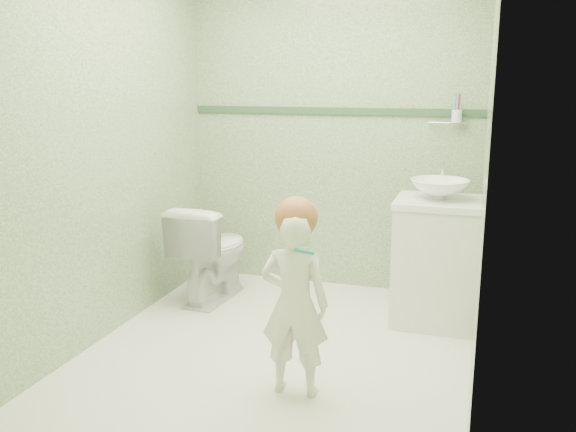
% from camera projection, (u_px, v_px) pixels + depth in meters
% --- Properties ---
extents(ground, '(2.50, 2.50, 0.00)m').
position_uv_depth(ground, '(280.00, 347.00, 3.67)').
color(ground, silver).
rests_on(ground, ground).
extents(room_shell, '(2.50, 2.54, 2.40)m').
position_uv_depth(room_shell, '(280.00, 149.00, 3.40)').
color(room_shell, gray).
rests_on(room_shell, ground).
extents(trim_stripe, '(2.20, 0.02, 0.05)m').
position_uv_depth(trim_stripe, '(332.00, 111.00, 4.52)').
color(trim_stripe, '#2F4E32').
rests_on(trim_stripe, room_shell).
extents(vanity, '(0.52, 0.50, 0.80)m').
position_uv_depth(vanity, '(435.00, 263.00, 3.98)').
color(vanity, silver).
rests_on(vanity, ground).
extents(counter, '(0.54, 0.52, 0.04)m').
position_uv_depth(counter, '(439.00, 202.00, 3.89)').
color(counter, white).
rests_on(counter, vanity).
extents(basin, '(0.37, 0.37, 0.13)m').
position_uv_depth(basin, '(439.00, 189.00, 3.87)').
color(basin, white).
rests_on(basin, counter).
extents(faucet, '(0.03, 0.13, 0.18)m').
position_uv_depth(faucet, '(442.00, 173.00, 4.03)').
color(faucet, silver).
rests_on(faucet, counter).
extents(cup_holder, '(0.26, 0.07, 0.21)m').
position_uv_depth(cup_holder, '(456.00, 116.00, 4.21)').
color(cup_holder, silver).
rests_on(cup_holder, room_shell).
extents(toilet, '(0.45, 0.73, 0.71)m').
position_uv_depth(toilet, '(212.00, 251.00, 4.42)').
color(toilet, white).
rests_on(toilet, ground).
extents(toddler, '(0.36, 0.25, 0.95)m').
position_uv_depth(toddler, '(295.00, 304.00, 3.04)').
color(toddler, white).
rests_on(toddler, ground).
extents(hair_cap, '(0.21, 0.21, 0.21)m').
position_uv_depth(hair_cap, '(296.00, 218.00, 2.97)').
color(hair_cap, '#A65C32').
rests_on(hair_cap, toddler).
extents(teal_toothbrush, '(0.11, 0.13, 0.08)m').
position_uv_depth(teal_toothbrush, '(304.00, 250.00, 2.84)').
color(teal_toothbrush, '#0D8581').
rests_on(teal_toothbrush, toddler).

